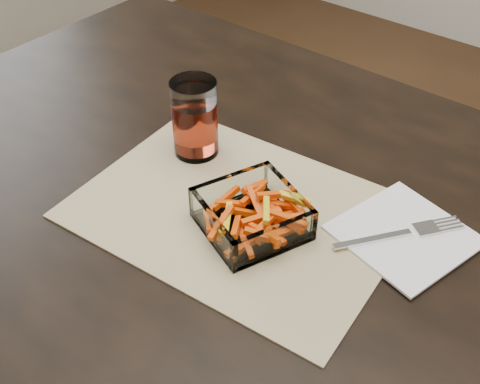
% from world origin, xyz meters
% --- Properties ---
extents(dining_table, '(1.60, 0.90, 0.75)m').
position_xyz_m(dining_table, '(0.00, 0.00, 0.66)').
color(dining_table, black).
rests_on(dining_table, ground).
extents(placemat, '(0.48, 0.37, 0.00)m').
position_xyz_m(placemat, '(-0.11, -0.03, 0.75)').
color(placemat, tan).
rests_on(placemat, dining_table).
extents(glass_bowl, '(0.17, 0.17, 0.05)m').
position_xyz_m(glass_bowl, '(-0.08, -0.05, 0.77)').
color(glass_bowl, white).
rests_on(glass_bowl, placemat).
extents(tumbler, '(0.07, 0.07, 0.13)m').
position_xyz_m(tumbler, '(-0.26, 0.04, 0.81)').
color(tumbler, white).
rests_on(tumbler, placemat).
extents(napkin, '(0.20, 0.20, 0.00)m').
position_xyz_m(napkin, '(0.10, 0.07, 0.76)').
color(napkin, white).
rests_on(napkin, placemat).
extents(fork, '(0.12, 0.16, 0.00)m').
position_xyz_m(fork, '(0.09, 0.07, 0.76)').
color(fork, silver).
rests_on(fork, napkin).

